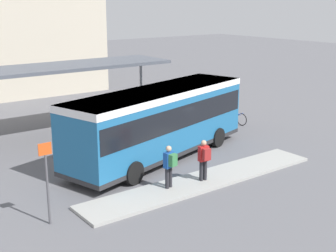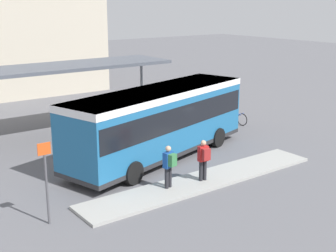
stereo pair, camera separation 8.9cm
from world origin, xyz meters
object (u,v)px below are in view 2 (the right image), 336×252
city_bus (159,119)px  pedestrian_companion (169,164)px  pedestrian_waiting (204,158)px  bicycle_blue (236,118)px  bicycle_black (226,115)px  platform_sign (46,180)px

city_bus → pedestrian_companion: (-1.98, -3.42, -0.81)m
pedestrian_waiting → bicycle_blue: bearing=-44.9°
bicycle_blue → bicycle_black: (0.01, 0.88, -0.01)m
pedestrian_waiting → pedestrian_companion: (-1.56, 0.22, 0.00)m
pedestrian_waiting → bicycle_black: bearing=-41.1°
city_bus → bicycle_black: city_bus is taller
bicycle_blue → city_bus: bearing=-77.7°
bicycle_blue → platform_sign: size_ratio=0.62×
bicycle_black → bicycle_blue: bearing=2.8°
bicycle_blue → platform_sign: 15.23m
bicycle_blue → bicycle_black: 0.88m
pedestrian_waiting → city_bus: bearing=0.6°
pedestrian_waiting → platform_sign: (-6.40, 0.36, 0.47)m
city_bus → pedestrian_waiting: city_bus is taller
pedestrian_waiting → pedestrian_companion: 1.57m
city_bus → platform_sign: size_ratio=3.77×
city_bus → bicycle_black: 8.11m
pedestrian_waiting → pedestrian_companion: size_ratio=1.00×
bicycle_blue → bicycle_black: size_ratio=1.02×
city_bus → pedestrian_companion: 4.04m
platform_sign → city_bus: bearing=25.6°
bicycle_black → platform_sign: bearing=-61.9°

